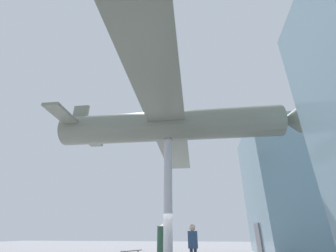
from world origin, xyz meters
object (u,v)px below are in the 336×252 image
object	(u,v)px
suspended_airplane	(171,126)
info_kiosk	(163,239)
support_pylon_central	(168,196)
visitor_person	(193,243)
plaza_bench	(132,251)

from	to	relation	value
suspended_airplane	info_kiosk	world-z (taller)	suspended_airplane
support_pylon_central	visitor_person	distance (m)	3.47
support_pylon_central	plaza_bench	distance (m)	5.27
support_pylon_central	info_kiosk	bearing A→B (deg)	-167.35
support_pylon_central	plaza_bench	xyz separation A→B (m)	(-3.15, -2.92, -3.05)
visitor_person	info_kiosk	world-z (taller)	info_kiosk
visitor_person	plaza_bench	bearing A→B (deg)	-41.92
plaza_bench	visitor_person	bearing A→B (deg)	39.80
support_pylon_central	suspended_airplane	xyz separation A→B (m)	(-0.01, 0.22, 4.50)
suspended_airplane	plaza_bench	bearing A→B (deg)	-136.84
plaza_bench	suspended_airplane	bearing A→B (deg)	45.02
suspended_airplane	info_kiosk	distance (m)	8.72
suspended_airplane	visitor_person	world-z (taller)	suspended_airplane
suspended_airplane	support_pylon_central	bearing A→B (deg)	-90.00
support_pylon_central	plaza_bench	bearing A→B (deg)	-137.15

